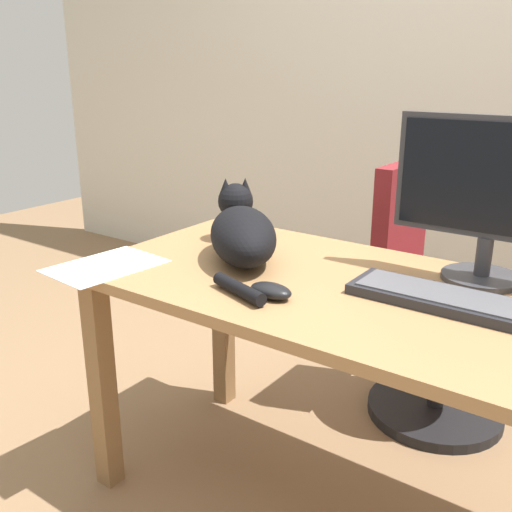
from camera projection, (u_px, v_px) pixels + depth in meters
name	position (u px, v px, depth m)	size (l,w,h in m)	color
ground_plane	(334.00, 511.00, 1.69)	(8.00, 8.00, 0.00)	#846647
desk	(343.00, 323.00, 1.50)	(1.38, 0.69, 0.70)	#9E7247
office_chair	(430.00, 313.00, 2.06)	(0.48, 0.48, 0.91)	black
monitor	(492.00, 194.00, 1.43)	(0.48, 0.20, 0.41)	#333338
keyboard	(445.00, 299.00, 1.35)	(0.44, 0.15, 0.03)	#232328
cat	(242.00, 231.00, 1.64)	(0.44, 0.47, 0.20)	black
computer_mouse	(271.00, 291.00, 1.38)	(0.11, 0.06, 0.04)	black
paper_sheet	(106.00, 266.00, 1.60)	(0.21, 0.30, 0.00)	white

